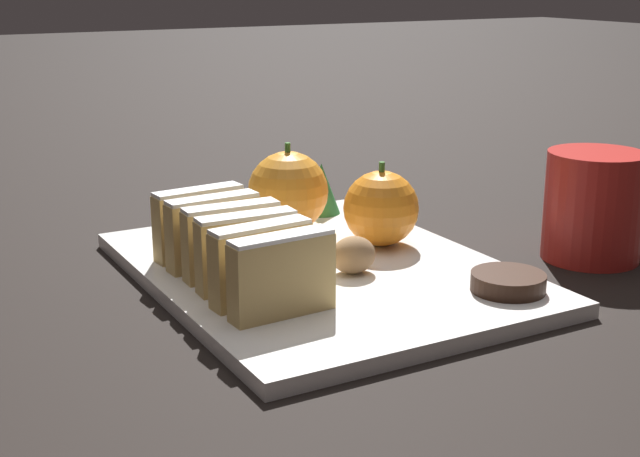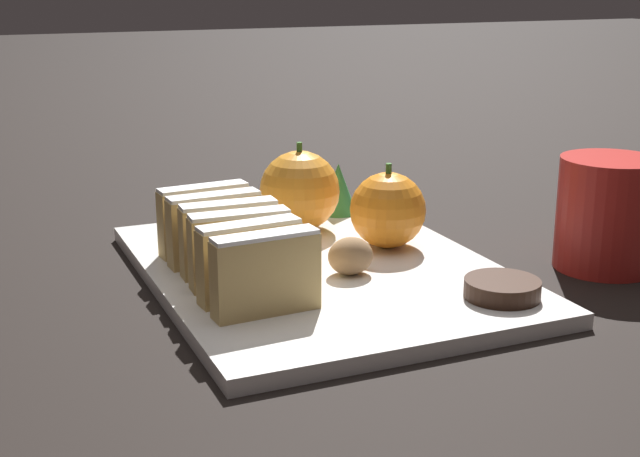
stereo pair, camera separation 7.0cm
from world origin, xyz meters
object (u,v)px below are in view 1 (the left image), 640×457
at_px(orange_near, 288,191).
at_px(chocolate_cookie, 508,282).
at_px(coffee_mug, 595,206).
at_px(walnut, 353,255).
at_px(orange_far, 381,208).

relative_size(orange_near, chocolate_cookie, 1.46).
bearing_deg(chocolate_cookie, coffee_mug, 21.02).
relative_size(orange_near, walnut, 2.24).
bearing_deg(walnut, orange_near, 85.55).
height_order(orange_near, coffee_mug, same).
bearing_deg(orange_far, chocolate_cookie, -82.10).
xyz_separation_m(orange_far, walnut, (-0.06, -0.05, -0.02)).
height_order(walnut, coffee_mug, coffee_mug).
bearing_deg(coffee_mug, orange_near, 141.39).
bearing_deg(orange_far, orange_near, 122.23).
relative_size(walnut, chocolate_cookie, 0.65).
bearing_deg(coffee_mug, chocolate_cookie, -158.98).
distance_m(orange_near, orange_far, 0.09).
bearing_deg(coffee_mug, orange_far, 150.92).
distance_m(chocolate_cookie, coffee_mug, 0.15).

